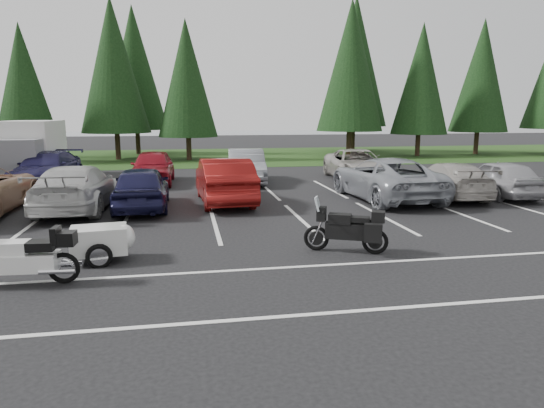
{
  "coord_description": "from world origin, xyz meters",
  "views": [
    {
      "loc": [
        -0.33,
        -13.31,
        3.29
      ],
      "look_at": [
        1.99,
        -0.5,
        0.84
      ],
      "focal_mm": 32.0,
      "sensor_mm": 36.0,
      "label": 1
    }
  ],
  "objects": [
    {
      "name": "conifer_3",
      "position": [
        -10.5,
        21.4,
        5.27
      ],
      "size": [
        3.87,
        3.87,
        9.02
      ],
      "color": "#332316",
      "rests_on": "ground"
    },
    {
      "name": "conifer_back_c",
      "position": [
        14.0,
        26.8,
        7.49
      ],
      "size": [
        5.5,
        5.5,
        12.81
      ],
      "color": "#332316",
      "rests_on": "ground"
    },
    {
      "name": "conifer_6",
      "position": [
        12.0,
        22.1,
        6.71
      ],
      "size": [
        4.93,
        4.93,
        11.48
      ],
      "color": "#332316",
      "rests_on": "ground"
    },
    {
      "name": "conifer_8",
      "position": [
        23.0,
        22.6,
        6.17
      ],
      "size": [
        4.53,
        4.53,
        10.56
      ],
      "color": "#332316",
      "rests_on": "ground"
    },
    {
      "name": "car_near_4",
      "position": [
        -1.82,
        3.76,
        0.76
      ],
      "size": [
        1.86,
        4.51,
        1.53
      ],
      "primitive_type": "imported",
      "rotation": [
        0.0,
        0.0,
        3.15
      ],
      "color": "#161536",
      "rests_on": "ground"
    },
    {
      "name": "conifer_7",
      "position": [
        17.5,
        21.8,
        5.81
      ],
      "size": [
        4.27,
        4.27,
        9.94
      ],
      "color": "#332316",
      "rests_on": "ground"
    },
    {
      "name": "conifer_5",
      "position": [
        0.0,
        21.6,
        5.63
      ],
      "size": [
        4.14,
        4.14,
        9.63
      ],
      "color": "#332316",
      "rests_on": "ground"
    },
    {
      "name": "car_far_4",
      "position": [
        8.08,
        9.55,
        0.76
      ],
      "size": [
        3.06,
        5.68,
        1.51
      ],
      "primitive_type": "imported",
      "rotation": [
        0.0,
        0.0,
        -0.1
      ],
      "color": "#A8A29A",
      "rests_on": "ground"
    },
    {
      "name": "stall_markings",
      "position": [
        0.0,
        2.0,
        0.0
      ],
      "size": [
        32.0,
        16.0,
        0.01
      ],
      "primitive_type": "cube",
      "color": "silver",
      "rests_on": "ground"
    },
    {
      "name": "car_near_6",
      "position": [
        7.25,
        4.11,
        0.81
      ],
      "size": [
        2.93,
        5.94,
        1.62
      ],
      "primitive_type": "imported",
      "rotation": [
        0.0,
        0.0,
        3.18
      ],
      "color": "gray",
      "rests_on": "ground"
    },
    {
      "name": "ground",
      "position": [
        0.0,
        0.0,
        0.0
      ],
      "size": [
        120.0,
        120.0,
        0.0
      ],
      "primitive_type": "plane",
      "color": "black",
      "rests_on": "ground"
    },
    {
      "name": "car_far_1",
      "position": [
        -6.61,
        10.47,
        0.76
      ],
      "size": [
        2.68,
        5.46,
        1.53
      ],
      "primitive_type": "imported",
      "rotation": [
        0.0,
        0.0,
        -0.1
      ],
      "color": "#1F1B45",
      "rests_on": "ground"
    },
    {
      "name": "car_near_5",
      "position": [
        1.09,
        4.51,
        0.83
      ],
      "size": [
        2.01,
        5.14,
        1.67
      ],
      "primitive_type": "imported",
      "rotation": [
        0.0,
        0.0,
        3.19
      ],
      "color": "maroon",
      "rests_on": "ground"
    },
    {
      "name": "touring_motorcycle",
      "position": [
        -3.53,
        -3.62,
        0.69
      ],
      "size": [
        2.52,
        0.92,
        1.37
      ],
      "primitive_type": null,
      "rotation": [
        0.0,
        0.0,
        -0.06
      ],
      "color": "silver",
      "rests_on": "ground"
    },
    {
      "name": "grass_strip",
      "position": [
        0.0,
        24.0,
        0.01
      ],
      "size": [
        80.0,
        16.0,
        0.01
      ],
      "primitive_type": "cube",
      "color": "#1B3A12",
      "rests_on": "ground"
    },
    {
      "name": "lake_water",
      "position": [
        4.0,
        55.0,
        0.0
      ],
      "size": [
        70.0,
        50.0,
        0.02
      ],
      "primitive_type": "cube",
      "color": "slate",
      "rests_on": "ground"
    },
    {
      "name": "conifer_4",
      "position": [
        -5.0,
        22.9,
        6.53
      ],
      "size": [
        4.8,
        4.8,
        11.17
      ],
      "color": "#332316",
      "rests_on": "ground"
    },
    {
      "name": "cargo_trailer",
      "position": [
        -2.27,
        -2.29,
        0.4
      ],
      "size": [
        1.85,
        1.19,
        0.81
      ],
      "primitive_type": null,
      "rotation": [
        0.0,
        0.0,
        0.12
      ],
      "color": "silver",
      "rests_on": "ground"
    },
    {
      "name": "car_far_3",
      "position": [
        2.56,
        9.57,
        0.79
      ],
      "size": [
        2.05,
        4.9,
        1.58
      ],
      "primitive_type": "imported",
      "rotation": [
        0.0,
        0.0,
        -0.08
      ],
      "color": "slate",
      "rests_on": "ground"
    },
    {
      "name": "car_near_3",
      "position": [
        -3.98,
        3.94,
        0.78
      ],
      "size": [
        2.38,
        5.44,
        1.56
      ],
      "primitive_type": "imported",
      "rotation": [
        0.0,
        0.0,
        3.1
      ],
      "color": "#B9B8B7",
      "rests_on": "ground"
    },
    {
      "name": "box_truck",
      "position": [
        -8.0,
        12.5,
        1.45
      ],
      "size": [
        2.4,
        5.6,
        2.9
      ],
      "primitive_type": null,
      "color": "silver",
      "rests_on": "ground"
    },
    {
      "name": "adventure_motorcycle",
      "position": [
        3.39,
        -2.59,
        0.67
      ],
      "size": [
        2.34,
        1.6,
        1.35
      ],
      "primitive_type": null,
      "rotation": [
        0.0,
        0.0,
        -0.42
      ],
      "color": "black",
      "rests_on": "ground"
    },
    {
      "name": "car_near_7",
      "position": [
        9.9,
        4.08,
        0.69
      ],
      "size": [
        2.37,
        4.93,
        1.38
      ],
      "primitive_type": "imported",
      "rotation": [
        0.0,
        0.0,
        3.05
      ],
      "color": "#A59F98",
      "rests_on": "ground"
    },
    {
      "name": "car_near_8",
      "position": [
        12.0,
        3.92,
        0.73
      ],
      "size": [
        1.99,
        4.4,
        1.47
      ],
      "primitive_type": "imported",
      "rotation": [
        0.0,
        0.0,
        3.08
      ],
      "color": "#9C9BA0",
      "rests_on": "ground"
    },
    {
      "name": "conifer_back_b",
      "position": [
        -4.0,
        27.5,
        6.77
      ],
      "size": [
        4.97,
        4.97,
        11.58
      ],
      "color": "#332316",
      "rests_on": "ground"
    },
    {
      "name": "car_far_2",
      "position": [
        -1.82,
        10.04,
        0.79
      ],
      "size": [
        1.99,
        4.68,
        1.58
      ],
      "primitive_type": "imported",
      "rotation": [
        0.0,
        0.0,
        -0.03
      ],
      "color": "maroon",
      "rests_on": "ground"
    }
  ]
}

